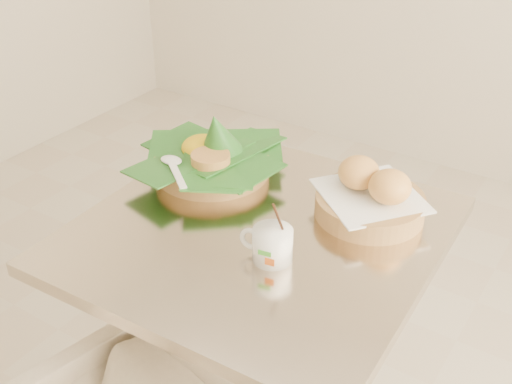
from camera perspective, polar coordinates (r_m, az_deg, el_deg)
The scene contains 4 objects.
cafe_table at distance 1.45m, azimuth 0.22°, elevation -10.44°, with size 0.72×0.72×0.75m.
rice_basket at distance 1.50m, azimuth -3.98°, elevation 3.25°, with size 0.34×0.34×0.17m.
bread_basket at distance 1.36m, azimuth 10.18°, elevation -0.49°, with size 0.27×0.27×0.12m.
coffee_mug at distance 1.21m, azimuth 1.38°, elevation -4.60°, with size 0.11×0.08×0.13m.
Camera 1 is at (0.74, -0.96, 1.50)m, focal length 45.00 mm.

